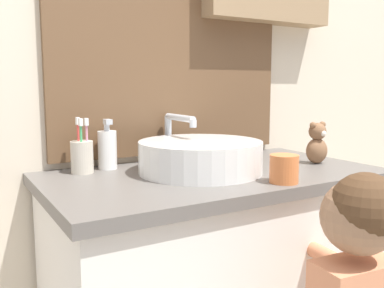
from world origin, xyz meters
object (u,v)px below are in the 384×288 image
Objects in this scene: soap_dispenser at (107,149)px; sink_basin at (200,156)px; teddy_bear at (317,144)px; toothbrush_holder at (82,156)px; drinking_cup at (284,169)px.

sink_basin is at bearing -40.23° from soap_dispenser.
sink_basin is 2.98× the size of teddy_bear.
sink_basin is 0.36m from toothbrush_holder.
toothbrush_holder is 2.14× the size of drinking_cup.
soap_dispenser is 0.70m from teddy_bear.
teddy_bear is at bearing -18.43° from toothbrush_holder.
teddy_bear is at bearing 28.73° from drinking_cup.
sink_basin is 2.52× the size of toothbrush_holder.
toothbrush_holder is 1.18× the size of teddy_bear.
drinking_cup is (-0.29, -0.16, -0.03)m from teddy_bear.
soap_dispenser reaches higher than drinking_cup.
sink_basin is at bearing 117.51° from drinking_cup.
sink_basin reaches higher than soap_dispenser.
drinking_cup is (0.44, -0.41, -0.01)m from toothbrush_holder.
teddy_bear is 0.34m from drinking_cup.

